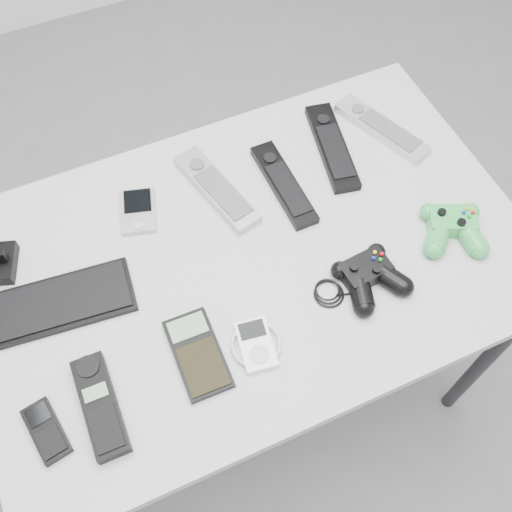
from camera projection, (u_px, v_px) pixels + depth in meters
name	position (u px, v px, depth m)	size (l,w,h in m)	color
floor	(259.00, 354.00, 1.80)	(3.50, 3.50, 0.00)	slate
desk	(251.00, 270.00, 1.20)	(1.06, 0.68, 0.71)	#9C9D9F
pda_keyboard	(60.00, 303.00, 1.09)	(0.26, 0.11, 0.02)	black
pda	(138.00, 211.00, 1.19)	(0.07, 0.10, 0.02)	#A3A2A9
remote_silver_a	(217.00, 188.00, 1.21)	(0.06, 0.23, 0.03)	#A3A2A9
remote_black_a	(284.00, 184.00, 1.22)	(0.05, 0.22, 0.02)	black
remote_black_b	(332.00, 146.00, 1.27)	(0.06, 0.23, 0.02)	black
remote_silver_b	(382.00, 128.00, 1.30)	(0.05, 0.23, 0.02)	#B4B5BB
mobile_phone	(46.00, 431.00, 0.97)	(0.05, 0.10, 0.02)	black
cordless_handset	(100.00, 406.00, 0.98)	(0.06, 0.18, 0.03)	black
calculator	(198.00, 354.00, 1.04)	(0.08, 0.16, 0.02)	black
mp3_player	(256.00, 344.00, 1.04)	(0.09, 0.10, 0.02)	white
controller_black	(369.00, 275.00, 1.10)	(0.21, 0.13, 0.04)	black
controller_green	(453.00, 226.00, 1.16)	(0.12, 0.13, 0.04)	#268C35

